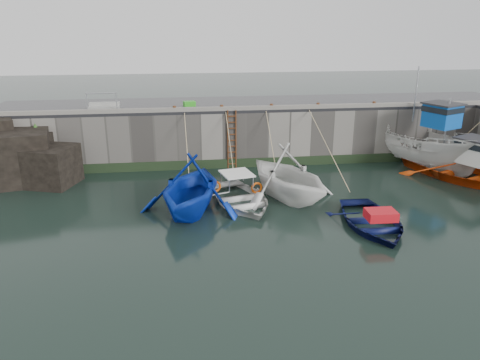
{
  "coord_description": "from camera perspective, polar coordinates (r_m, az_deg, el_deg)",
  "views": [
    {
      "loc": [
        -4.74,
        -14.52,
        7.67
      ],
      "look_at": [
        -2.28,
        4.32,
        1.2
      ],
      "focal_mm": 35.0,
      "sensor_mm": 36.0,
      "label": 1
    }
  ],
  "objects": [
    {
      "name": "boat_near_navy_rope",
      "position": [
        24.03,
        10.77,
        -0.16
      ],
      "size": [
        0.04,
        6.47,
        3.1
      ],
      "primitive_type": null,
      "color": "tan",
      "rests_on": "ground"
    },
    {
      "name": "quay_back",
      "position": [
        28.12,
        2.48,
        6.11
      ],
      "size": [
        30.0,
        5.0,
        3.0
      ],
      "primitive_type": "cube",
      "color": "slate",
      "rests_on": "ground"
    },
    {
      "name": "rock_outcrop",
      "position": [
        25.82,
        -25.64,
        2.55
      ],
      "size": [
        5.85,
        4.24,
        3.41
      ],
      "color": "black",
      "rests_on": "ground"
    },
    {
      "name": "bollard_b",
      "position": [
        25.25,
        -2.25,
        8.82
      ],
      "size": [
        0.18,
        0.18,
        0.28
      ],
      "primitive_type": "cylinder",
      "color": "#3F1E0F",
      "rests_on": "road_back"
    },
    {
      "name": "railing",
      "position": [
        26.43,
        -16.23,
        8.68
      ],
      "size": [
        1.6,
        1.05,
        1.0
      ],
      "color": "#A5A8AD",
      "rests_on": "road_back"
    },
    {
      "name": "boat_near_blue_rope",
      "position": [
        24.46,
        -1.13,
        0.53
      ],
      "size": [
        0.04,
        3.86,
        3.1
      ],
      "primitive_type": null,
      "color": "tan",
      "rests_on": "ground"
    },
    {
      "name": "boat_near_navy",
      "position": [
        19.28,
        15.7,
        -5.39
      ],
      "size": [
        3.33,
        4.57,
        0.93
      ],
      "primitive_type": "imported",
      "rotation": [
        0.0,
        0.0,
        -0.03
      ],
      "color": "#0A1143",
      "rests_on": "ground"
    },
    {
      "name": "boat_near_blacktrim_rope",
      "position": [
        24.99,
        3.83,
        0.89
      ],
      "size": [
        0.04,
        3.55,
        3.1
      ],
      "primitive_type": null,
      "color": "tan",
      "rests_on": "ground"
    },
    {
      "name": "algae_back",
      "position": [
        26.01,
        3.39,
        2.2
      ],
      "size": [
        30.0,
        0.08,
        0.5
      ],
      "primitive_type": "cube",
      "color": "black",
      "rests_on": "ground"
    },
    {
      "name": "boat_far_white",
      "position": [
        27.56,
        21.97,
        3.71
      ],
      "size": [
        5.28,
        7.51,
        5.72
      ],
      "rotation": [
        0.0,
        0.0,
        0.42
      ],
      "color": "silver",
      "rests_on": "ground"
    },
    {
      "name": "boat_far_orange",
      "position": [
        26.55,
        25.45,
        1.07
      ],
      "size": [
        6.69,
        7.57,
        4.3
      ],
      "rotation": [
        0.0,
        0.0,
        0.43
      ],
      "color": "#DA420B",
      "rests_on": "ground"
    },
    {
      "name": "boat_near_blue",
      "position": [
        20.8,
        0.07,
        -2.84
      ],
      "size": [
        4.23,
        5.22,
        0.95
      ],
      "primitive_type": "imported",
      "rotation": [
        0.0,
        0.0,
        0.22
      ],
      "color": "silver",
      "rests_on": "ground"
    },
    {
      "name": "kerb_back",
      "position": [
        25.51,
        3.44,
        8.81
      ],
      "size": [
        30.0,
        0.3,
        0.2
      ],
      "primitive_type": "cube",
      "color": "slate",
      "rests_on": "road_back"
    },
    {
      "name": "boat_near_white",
      "position": [
        20.14,
        -5.96,
        -3.69
      ],
      "size": [
        5.73,
        6.22,
        2.74
      ],
      "primitive_type": "imported",
      "rotation": [
        0.0,
        0.0,
        -0.28
      ],
      "color": "#0B2DAE",
      "rests_on": "ground"
    },
    {
      "name": "fish_crate",
      "position": [
        26.56,
        -6.19,
        9.23
      ],
      "size": [
        0.71,
        0.57,
        0.28
      ],
      "primitive_type": "cube",
      "rotation": [
        0.0,
        0.0,
        0.23
      ],
      "color": "green",
      "rests_on": "road_back"
    },
    {
      "name": "ladder",
      "position": [
        25.33,
        -1.0,
        4.91
      ],
      "size": [
        0.51,
        0.08,
        3.2
      ],
      "color": "#3F1E0F",
      "rests_on": "ground"
    },
    {
      "name": "bollard_d",
      "position": [
        26.26,
        9.49,
        8.97
      ],
      "size": [
        0.18,
        0.18,
        0.28
      ],
      "primitive_type": "cylinder",
      "color": "#3F1E0F",
      "rests_on": "road_back"
    },
    {
      "name": "bollard_a",
      "position": [
        25.15,
        -7.99,
        8.62
      ],
      "size": [
        0.18,
        0.18,
        0.28
      ],
      "primitive_type": "cylinder",
      "color": "#3F1E0F",
      "rests_on": "road_back"
    },
    {
      "name": "ground",
      "position": [
        17.09,
        9.61,
        -8.15
      ],
      "size": [
        120.0,
        120.0,
        0.0
      ],
      "primitive_type": "plane",
      "color": "black",
      "rests_on": "ground"
    },
    {
      "name": "boat_near_white_rope",
      "position": [
        24.08,
        -6.27,
        0.11
      ],
      "size": [
        0.04,
        4.28,
        3.1
      ],
      "primitive_type": null,
      "color": "tan",
      "rests_on": "ground"
    },
    {
      "name": "boat_near_blacktrim",
      "position": [
        21.58,
        5.72,
        -2.12
      ],
      "size": [
        6.31,
        6.69,
        2.8
      ],
      "primitive_type": "imported",
      "rotation": [
        0.0,
        0.0,
        0.41
      ],
      "color": "silver",
      "rests_on": "ground"
    },
    {
      "name": "bollard_c",
      "position": [
        25.63,
        3.85,
        8.94
      ],
      "size": [
        0.18,
        0.18,
        0.28
      ],
      "primitive_type": "cylinder",
      "color": "#3F1E0F",
      "rests_on": "road_back"
    },
    {
      "name": "bollard_e",
      "position": [
        27.35,
        16.01,
        8.89
      ],
      "size": [
        0.18,
        0.18,
        0.28
      ],
      "primitive_type": "cylinder",
      "color": "#3F1E0F",
      "rests_on": "road_back"
    },
    {
      "name": "road_back",
      "position": [
        27.81,
        2.53,
        9.28
      ],
      "size": [
        30.0,
        5.0,
        0.16
      ],
      "primitive_type": "cube",
      "color": "black",
      "rests_on": "quay_back"
    }
  ]
}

